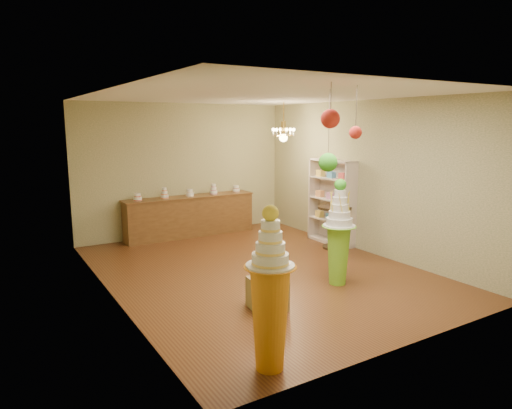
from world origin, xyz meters
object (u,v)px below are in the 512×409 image
pedestal_green (339,241)px  round_table (334,221)px  sideboard (190,215)px  pedestal_orange (270,305)px

pedestal_green → round_table: 2.16m
pedestal_green → sideboard: 4.28m
pedestal_orange → round_table: 4.94m
pedestal_green → pedestal_orange: pedestal_orange is taller
pedestal_green → round_table: bearing=50.7°
pedestal_green → pedestal_orange: size_ratio=0.97×
pedestal_green → sideboard: pedestal_green is taller
pedestal_green → sideboard: bearing=99.9°
pedestal_orange → sideboard: (1.61, 5.81, -0.23)m
pedestal_orange → sideboard: bearing=74.5°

